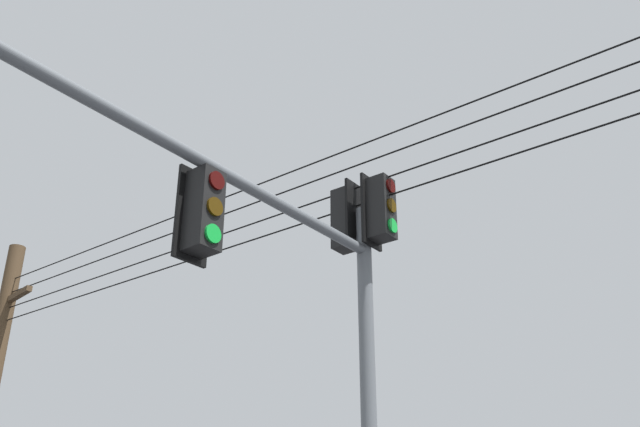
% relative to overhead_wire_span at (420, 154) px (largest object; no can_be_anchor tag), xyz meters
% --- Properties ---
extents(signal_mast_assembly, '(3.74, 4.93, 6.89)m').
position_rel_overhead_wire_span_xyz_m(signal_mast_assembly, '(-1.29, -0.13, -2.07)').
color(signal_mast_assembly, slate).
rests_on(signal_mast_assembly, ground).
extents(overhead_wire_span, '(16.77, 13.15, 1.46)m').
position_rel_overhead_wire_span_xyz_m(overhead_wire_span, '(0.00, 0.00, 0.00)').
color(overhead_wire_span, black).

